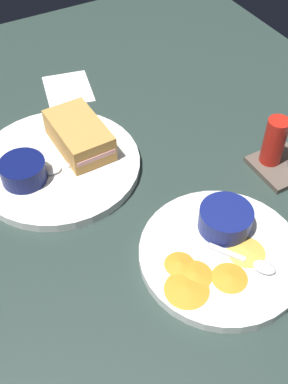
% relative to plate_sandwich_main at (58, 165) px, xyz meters
% --- Properties ---
extents(ground_plane, '(1.10, 1.10, 0.03)m').
position_rel_plate_sandwich_main_xyz_m(ground_plane, '(0.02, 0.07, -0.02)').
color(ground_plane, '#283833').
extents(plate_sandwich_main, '(0.28, 0.28, 0.02)m').
position_rel_plate_sandwich_main_xyz_m(plate_sandwich_main, '(0.00, 0.00, 0.00)').
color(plate_sandwich_main, white).
rests_on(plate_sandwich_main, ground_plane).
extents(sandwich_half_near, '(0.13, 0.08, 0.05)m').
position_rel_plate_sandwich_main_xyz_m(sandwich_half_near, '(-0.02, 0.05, 0.03)').
color(sandwich_half_near, '#C68C42').
rests_on(sandwich_half_near, plate_sandwich_main).
extents(ramekin_dark_sauce, '(0.07, 0.07, 0.03)m').
position_rel_plate_sandwich_main_xyz_m(ramekin_dark_sauce, '(0.01, -0.06, 0.03)').
color(ramekin_dark_sauce, '#0C144C').
rests_on(ramekin_dark_sauce, plate_sandwich_main).
extents(spoon_by_dark_ramekin, '(0.03, 0.10, 0.01)m').
position_rel_plate_sandwich_main_xyz_m(spoon_by_dark_ramekin, '(0.02, -0.00, 0.01)').
color(spoon_by_dark_ramekin, silver).
rests_on(spoon_by_dark_ramekin, plate_sandwich_main).
extents(plate_chips_companion, '(0.24, 0.24, 0.02)m').
position_rel_plate_sandwich_main_xyz_m(plate_chips_companion, '(0.28, 0.13, 0.00)').
color(plate_chips_companion, white).
rests_on(plate_chips_companion, ground_plane).
extents(ramekin_light_gravy, '(0.08, 0.08, 0.03)m').
position_rel_plate_sandwich_main_xyz_m(ramekin_light_gravy, '(0.25, 0.16, 0.03)').
color(ramekin_light_gravy, navy).
rests_on(ramekin_light_gravy, plate_chips_companion).
extents(spoon_by_gravy_ramekin, '(0.09, 0.07, 0.01)m').
position_rel_plate_sandwich_main_xyz_m(spoon_by_gravy_ramekin, '(0.33, 0.16, 0.01)').
color(spoon_by_gravy_ramekin, silver).
rests_on(spoon_by_gravy_ramekin, plate_chips_companion).
extents(plantain_chip_scatter, '(0.12, 0.17, 0.01)m').
position_rel_plate_sandwich_main_xyz_m(plantain_chip_scatter, '(0.31, 0.10, 0.01)').
color(plantain_chip_scatter, gold).
rests_on(plantain_chip_scatter, plate_chips_companion).
extents(condiment_caddy, '(0.09, 0.09, 0.10)m').
position_rel_plate_sandwich_main_xyz_m(condiment_caddy, '(0.18, 0.33, 0.03)').
color(condiment_caddy, brown).
rests_on(condiment_caddy, ground_plane).
extents(paper_napkin_folded, '(0.13, 0.11, 0.00)m').
position_rel_plate_sandwich_main_xyz_m(paper_napkin_folded, '(-0.20, 0.10, -0.01)').
color(paper_napkin_folded, white).
rests_on(paper_napkin_folded, ground_plane).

